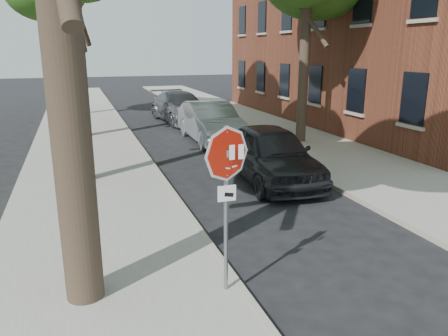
% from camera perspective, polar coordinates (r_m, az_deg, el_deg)
% --- Properties ---
extents(ground, '(120.00, 120.00, 0.00)m').
position_cam_1_polar(ground, '(7.43, 5.54, -15.33)').
color(ground, black).
rests_on(ground, ground).
extents(sidewalk_left, '(4.00, 55.00, 0.12)m').
position_cam_1_polar(sidewalk_left, '(18.19, -17.69, 2.74)').
color(sidewalk_left, gray).
rests_on(sidewalk_left, ground).
extents(sidewalk_right, '(4.00, 55.00, 0.12)m').
position_cam_1_polar(sidewalk_right, '(20.17, 7.23, 4.51)').
color(sidewalk_right, gray).
rests_on(sidewalk_right, ground).
extents(curb_left, '(0.12, 55.00, 0.13)m').
position_cam_1_polar(curb_left, '(18.33, -11.28, 3.27)').
color(curb_left, '#9E9384').
rests_on(curb_left, ground).
extents(curb_right, '(0.12, 55.00, 0.13)m').
position_cam_1_polar(curb_right, '(19.37, 1.74, 4.20)').
color(curb_right, '#9E9384').
rests_on(curb_right, ground).
extents(stop_sign, '(0.76, 0.34, 2.61)m').
position_cam_1_polar(stop_sign, '(6.39, 0.33, -1.35)').
color(stop_sign, gray).
rests_on(stop_sign, sidewalk_left).
extents(car_a, '(2.27, 4.93, 1.64)m').
position_cam_1_polar(car_a, '(12.86, 6.17, 1.88)').
color(car_a, black).
rests_on(car_a, ground).
extents(car_b, '(1.75, 5.01, 1.65)m').
position_cam_1_polar(car_b, '(18.42, -1.75, 6.02)').
color(car_b, '#A2A3AA').
rests_on(car_b, ground).
extents(car_c, '(2.71, 5.61, 1.58)m').
position_cam_1_polar(car_c, '(23.70, -5.69, 7.93)').
color(car_c, '#55555A').
rests_on(car_c, ground).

